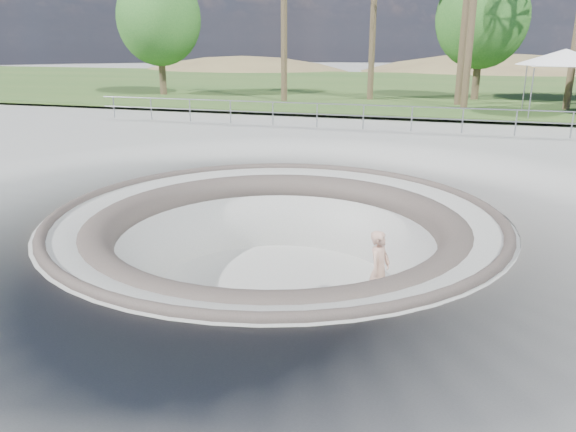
# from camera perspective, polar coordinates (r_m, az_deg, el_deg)

# --- Properties ---
(ground) EXTENTS (180.00, 180.00, 0.00)m
(ground) POSITION_cam_1_polar(r_m,az_deg,el_deg) (12.79, -1.19, 0.20)
(ground) COLOR #A8A8A2
(ground) RESTS_ON ground
(skate_bowl) EXTENTS (14.00, 14.00, 4.10)m
(skate_bowl) POSITION_cam_1_polar(r_m,az_deg,el_deg) (13.45, -1.14, -7.26)
(skate_bowl) COLOR #A8A8A2
(skate_bowl) RESTS_ON ground
(grass_strip) EXTENTS (180.00, 36.00, 0.12)m
(grass_strip) POSITION_cam_1_polar(r_m,az_deg,el_deg) (45.91, 12.19, 12.71)
(grass_strip) COLOR #325522
(grass_strip) RESTS_ON ground
(distant_hills) EXTENTS (103.20, 45.00, 28.60)m
(distant_hills) POSITION_cam_1_polar(r_m,az_deg,el_deg) (69.63, 16.59, 7.92)
(distant_hills) COLOR brown
(distant_hills) RESTS_ON ground
(safety_railing) EXTENTS (25.00, 0.06, 1.03)m
(safety_railing) POSITION_cam_1_polar(r_m,az_deg,el_deg) (24.11, 7.66, 9.98)
(safety_railing) COLOR gray
(safety_railing) RESTS_ON ground
(skateboard) EXTENTS (0.91, 0.37, 0.09)m
(skateboard) POSITION_cam_1_polar(r_m,az_deg,el_deg) (12.61, 9.03, -9.26)
(skateboard) COLOR brown
(skateboard) RESTS_ON ground
(skater) EXTENTS (0.60, 0.75, 1.78)m
(skater) POSITION_cam_1_polar(r_m,az_deg,el_deg) (12.23, 9.23, -5.46)
(skater) COLOR tan
(skater) RESTS_ON skateboard
(canopy_white) EXTENTS (6.12, 6.12, 3.09)m
(canopy_white) POSITION_cam_1_polar(r_m,az_deg,el_deg) (29.98, 26.34, 14.26)
(canopy_white) COLOR gray
(canopy_white) RESTS_ON ground
(bushy_tree_left) EXTENTS (5.44, 4.94, 7.84)m
(bushy_tree_left) POSITION_cam_1_polar(r_m,az_deg,el_deg) (38.78, -12.99, 18.97)
(bushy_tree_left) COLOR brown
(bushy_tree_left) RESTS_ON ground
(bushy_tree_mid) EXTENTS (5.34, 4.86, 7.71)m
(bushy_tree_mid) POSITION_cam_1_polar(r_m,az_deg,el_deg) (36.57, 19.12, 18.46)
(bushy_tree_mid) COLOR brown
(bushy_tree_mid) RESTS_ON ground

